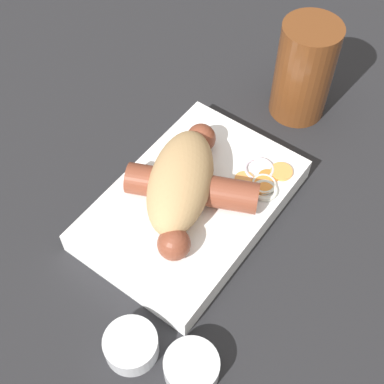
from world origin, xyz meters
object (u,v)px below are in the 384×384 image
Objects in this scene: food_tray at (192,204)px; drink_glass at (304,71)px; bread_roll at (181,181)px; sausage at (188,187)px; condiment_cup_near at (131,346)px; condiment_cup_far at (192,368)px.

drink_glass is at bearing 176.38° from food_tray.
sausage is (-0.00, 0.01, -0.01)m from bread_roll.
condiment_cup_near is at bearing 20.66° from bread_roll.
bread_roll reaches higher than food_tray.
drink_glass is (-0.23, 0.03, 0.01)m from bread_roll.
condiment_cup_near is at bearing 17.91° from sausage.
bread_roll is 0.23m from drink_glass.
drink_glass reaches higher than bread_roll.
sausage is at bearing -162.09° from condiment_cup_near.
food_tray is 4.68× the size of condiment_cup_far.
food_tray reaches higher than condiment_cup_far.
bread_roll is at bearing -159.34° from condiment_cup_near.
sausage reaches higher than food_tray.
condiment_cup_near is (0.16, 0.06, -0.05)m from bread_roll.
condiment_cup_far is 0.41× the size of drink_glass.
bread_roll is 0.20m from condiment_cup_far.
sausage is 0.19m from condiment_cup_far.
condiment_cup_far is (0.15, 0.12, -0.04)m from sausage.
sausage is 0.22m from drink_glass.
food_tray is 1.61× the size of bread_roll.
bread_roll reaches higher than sausage.
food_tray is 0.23m from drink_glass.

